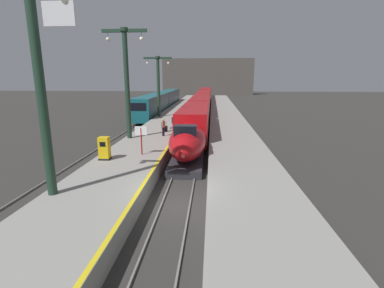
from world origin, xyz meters
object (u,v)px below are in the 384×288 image
(highspeed_train_main, at_px, (202,103))
(passenger_near_edge, at_px, (173,122))
(passenger_mid_platform, at_px, (163,126))
(rolling_suitcase, at_px, (166,129))
(ticket_machine_yellow, at_px, (104,149))
(regional_train_adjacent, at_px, (162,101))
(station_column_far, at_px, (158,81))
(station_column_near, at_px, (39,69))
(station_column_mid, at_px, (126,74))
(departure_info_board, at_px, (141,135))

(highspeed_train_main, distance_m, passenger_near_edge, 25.17)
(passenger_mid_platform, bearing_deg, rolling_suitcase, 93.88)
(passenger_near_edge, bearing_deg, highspeed_train_main, 84.95)
(rolling_suitcase, bearing_deg, ticket_machine_yellow, -103.18)
(passenger_mid_platform, height_order, ticket_machine_yellow, passenger_mid_platform)
(regional_train_adjacent, distance_m, station_column_far, 15.48)
(passenger_mid_platform, xyz_separation_m, ticket_machine_yellow, (-2.68, -8.42, -0.25))
(rolling_suitcase, height_order, ticket_machine_yellow, ticket_machine_yellow)
(station_column_near, xyz_separation_m, station_column_mid, (-0.05, 13.31, -0.08))
(highspeed_train_main, relative_size, station_column_mid, 7.75)
(ticket_machine_yellow, bearing_deg, passenger_mid_platform, 72.35)
(highspeed_train_main, xyz_separation_m, regional_train_adjacent, (-8.10, 1.23, 0.16))
(station_column_far, xyz_separation_m, ticket_machine_yellow, (0.35, -22.62, -4.43))
(passenger_near_edge, distance_m, departure_info_board, 9.69)
(station_column_near, height_order, passenger_near_edge, station_column_near)
(passenger_mid_platform, distance_m, rolling_suitcase, 2.45)
(station_column_near, height_order, station_column_mid, station_column_mid)
(rolling_suitcase, bearing_deg, regional_train_adjacent, 100.78)
(passenger_mid_platform, bearing_deg, departure_info_board, -93.49)
(rolling_suitcase, distance_m, ticket_machine_yellow, 11.06)
(station_column_near, distance_m, passenger_near_edge, 18.19)
(station_column_far, xyz_separation_m, departure_info_board, (2.60, -21.16, -3.66))
(station_column_near, relative_size, passenger_near_edge, 5.77)
(station_column_mid, relative_size, passenger_mid_platform, 5.80)
(regional_train_adjacent, relative_size, passenger_mid_platform, 21.66)
(station_column_far, distance_m, ticket_machine_yellow, 23.05)
(ticket_machine_yellow, distance_m, departure_info_board, 2.79)
(highspeed_train_main, relative_size, ticket_machine_yellow, 47.50)
(passenger_mid_platform, relative_size, ticket_machine_yellow, 1.06)
(highspeed_train_main, height_order, station_column_mid, station_column_mid)
(regional_train_adjacent, bearing_deg, station_column_near, -87.03)
(regional_train_adjacent, height_order, station_column_mid, station_column_mid)
(highspeed_train_main, distance_m, station_column_mid, 29.90)
(station_column_far, bearing_deg, highspeed_train_main, 66.44)
(passenger_near_edge, xyz_separation_m, passenger_mid_platform, (-0.66, -2.66, 0.00))
(highspeed_train_main, height_order, ticket_machine_yellow, highspeed_train_main)
(highspeed_train_main, relative_size, passenger_near_edge, 44.97)
(station_column_near, relative_size, station_column_mid, 0.99)
(passenger_near_edge, height_order, rolling_suitcase, passenger_near_edge)
(station_column_near, bearing_deg, departure_info_board, 71.25)
(station_column_mid, height_order, rolling_suitcase, station_column_mid)
(departure_info_board, bearing_deg, rolling_suitcase, 88.36)
(departure_info_board, bearing_deg, station_column_far, 97.01)
(station_column_far, xyz_separation_m, passenger_mid_platform, (3.03, -14.20, -4.18))
(station_column_mid, bearing_deg, station_column_far, 90.00)
(rolling_suitcase, bearing_deg, passenger_near_edge, 21.08)
(rolling_suitcase, height_order, departure_info_board, departure_info_board)
(station_column_near, xyz_separation_m, rolling_suitcase, (2.82, 16.81, -5.63))
(passenger_mid_platform, bearing_deg, passenger_near_edge, 76.11)
(highspeed_train_main, bearing_deg, passenger_near_edge, -95.05)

